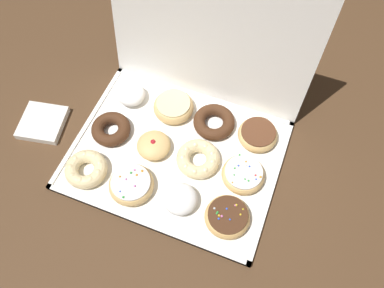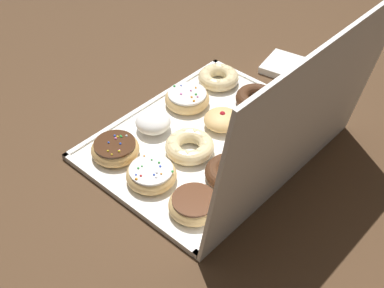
{
  "view_description": "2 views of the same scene",
  "coord_description": "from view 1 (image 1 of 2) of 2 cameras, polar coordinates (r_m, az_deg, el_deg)",
  "views": [
    {
      "loc": [
        0.21,
        -0.43,
        0.92
      ],
      "look_at": [
        0.04,
        0.02,
        0.06
      ],
      "focal_mm": 35.68,
      "sensor_mm": 36.0,
      "label": 1
    },
    {
      "loc": [
        0.72,
        0.61,
        0.84
      ],
      "look_at": [
        0.06,
        0.0,
        0.04
      ],
      "focal_mm": 48.76,
      "sensor_mm": 36.0,
      "label": 2
    }
  ],
  "objects": [
    {
      "name": "glazed_ring_donut_9",
      "position": [
        1.09,
        -2.77,
        5.62
      ],
      "size": [
        0.11,
        0.11,
        0.04
      ],
      "color": "#E5B770",
      "rests_on": "donut_box"
    },
    {
      "name": "sprinkle_donut_3",
      "position": [
        0.95,
        5.3,
        -10.76
      ],
      "size": [
        0.11,
        0.11,
        0.04
      ],
      "color": "tan",
      "rests_on": "donut_box"
    },
    {
      "name": "donut_box",
      "position": [
        1.04,
        -2.45,
        -1.66
      ],
      "size": [
        0.55,
        0.42,
        0.01
      ],
      "color": "white",
      "rests_on": "ground"
    },
    {
      "name": "sprinkle_donut_1",
      "position": [
        0.98,
        -9.04,
        -5.99
      ],
      "size": [
        0.12,
        0.12,
        0.04
      ],
      "color": "#E5B770",
      "rests_on": "donut_box"
    },
    {
      "name": "ground_plane",
      "position": [
        1.04,
        -2.43,
        -1.79
      ],
      "size": [
        3.0,
        3.0,
        0.0
      ],
      "primitive_type": "plane",
      "color": "#4C331E"
    },
    {
      "name": "chocolate_frosted_donut_11",
      "position": [
        1.05,
        9.79,
        1.42
      ],
      "size": [
        0.11,
        0.11,
        0.04
      ],
      "color": "#E5B770",
      "rests_on": "donut_box"
    },
    {
      "name": "powdered_filled_donut_2",
      "position": [
        0.95,
        -1.8,
        -8.19
      ],
      "size": [
        0.09,
        0.09,
        0.05
      ],
      "color": "white",
      "rests_on": "donut_box"
    },
    {
      "name": "cruller_donut_0",
      "position": [
        1.03,
        -15.55,
        -3.61
      ],
      "size": [
        0.11,
        0.11,
        0.04
      ],
      "color": "beige",
      "rests_on": "donut_box"
    },
    {
      "name": "chocolate_cake_ring_donut_10",
      "position": [
        1.06,
        3.32,
        3.31
      ],
      "size": [
        0.12,
        0.12,
        0.03
      ],
      "color": "#472816",
      "rests_on": "donut_box"
    },
    {
      "name": "powdered_filled_donut_8",
      "position": [
        1.12,
        -9.08,
        7.34
      ],
      "size": [
        0.08,
        0.08,
        0.04
      ],
      "color": "white",
      "rests_on": "donut_box"
    },
    {
      "name": "jelly_filled_donut_5",
      "position": [
        1.02,
        -5.74,
        -0.2
      ],
      "size": [
        0.09,
        0.09,
        0.05
      ],
      "color": "#E5B770",
      "rests_on": "donut_box"
    },
    {
      "name": "cruller_donut_6",
      "position": [
        1.0,
        0.85,
        -2.35
      ],
      "size": [
        0.12,
        0.12,
        0.04
      ],
      "color": "beige",
      "rests_on": "donut_box"
    },
    {
      "name": "napkin_stack",
      "position": [
        1.16,
        -21.42,
        3.0
      ],
      "size": [
        0.14,
        0.14,
        0.02
      ],
      "primitive_type": "cube",
      "rotation": [
        0.0,
        0.0,
        0.19
      ],
      "color": "white",
      "rests_on": "ground"
    },
    {
      "name": "sprinkle_donut_7",
      "position": [
        0.99,
        7.71,
        -4.39
      ],
      "size": [
        0.11,
        0.11,
        0.04
      ],
      "color": "#E5B770",
      "rests_on": "donut_box"
    },
    {
      "name": "box_lid_open",
      "position": [
        1.01,
        2.63,
        15.29
      ],
      "size": [
        0.55,
        0.07,
        0.4
      ],
      "primitive_type": "cube",
      "rotation": [
        1.42,
        0.0,
        0.0
      ],
      "color": "white",
      "rests_on": "ground"
    },
    {
      "name": "chocolate_cake_ring_donut_4",
      "position": [
        1.07,
        -11.97,
        2.28
      ],
      "size": [
        0.11,
        0.11,
        0.03
      ],
      "color": "#472816",
      "rests_on": "donut_box"
    }
  ]
}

